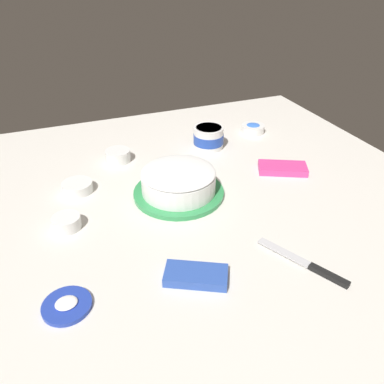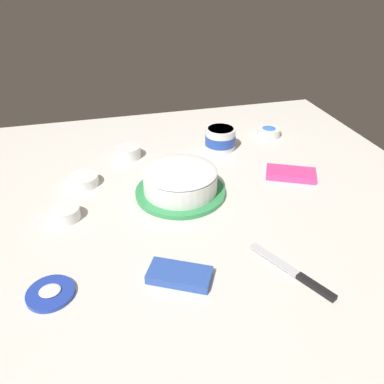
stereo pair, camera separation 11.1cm
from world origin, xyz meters
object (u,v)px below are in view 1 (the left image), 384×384
object	(u,v)px
frosting_tub	(209,137)
spreading_knife	(309,265)
candy_box_upper	(196,275)
frosting_tub_lid	(67,305)
sprinkle_bowl_green	(118,155)
sprinkle_bowl_pink	(77,187)
candy_box_lower	(283,168)
sprinkle_bowl_blue	(253,128)
sprinkle_bowl_yellow	(67,222)
frosted_cake	(179,183)

from	to	relation	value
frosting_tub	spreading_knife	world-z (taller)	frosting_tub
spreading_knife	candy_box_upper	world-z (taller)	candy_box_upper
frosting_tub_lid	sprinkle_bowl_green	size ratio (longest dim) A/B	1.18
sprinkle_bowl_pink	candy_box_lower	size ratio (longest dim) A/B	0.59
sprinkle_bowl_blue	sprinkle_bowl_yellow	size ratio (longest dim) A/B	1.23
spreading_knife	sprinkle_bowl_yellow	size ratio (longest dim) A/B	2.89
sprinkle_bowl_pink	candy_box_upper	size ratio (longest dim) A/B	0.65
sprinkle_bowl_pink	candy_box_upper	bearing A→B (deg)	-67.16
sprinkle_bowl_yellow	spreading_knife	bearing A→B (deg)	-35.34
frosting_tub	sprinkle_bowl_pink	bearing A→B (deg)	-164.68
sprinkle_bowl_yellow	candy_box_upper	distance (m)	0.40
spreading_knife	candy_box_lower	size ratio (longest dim) A/B	1.38
frosted_cake	sprinkle_bowl_green	size ratio (longest dim) A/B	3.14
frosted_cake	sprinkle_bowl_blue	world-z (taller)	frosted_cake
frosting_tub_lid	candy_box_lower	xyz separation A→B (m)	(0.74, 0.33, 0.01)
sprinkle_bowl_green	candy_box_upper	size ratio (longest dim) A/B	0.61
candy_box_lower	candy_box_upper	xyz separation A→B (m)	(-0.46, -0.36, -0.00)
sprinkle_bowl_yellow	frosting_tub_lid	bearing A→B (deg)	-96.21
sprinkle_bowl_yellow	candy_box_upper	size ratio (longest dim) A/B	0.53
frosting_tub	sprinkle_bowl_blue	bearing A→B (deg)	15.47
spreading_knife	sprinkle_bowl_blue	size ratio (longest dim) A/B	2.34
frosting_tub	frosted_cake	bearing A→B (deg)	-128.71
frosting_tub	candy_box_upper	world-z (taller)	frosting_tub
frosting_tub	sprinkle_bowl_green	distance (m)	0.34
frosting_tub	sprinkle_bowl_yellow	xyz separation A→B (m)	(-0.55, -0.31, -0.02)
frosting_tub_lid	spreading_knife	distance (m)	0.55
candy_box_lower	sprinkle_bowl_blue	bearing A→B (deg)	104.43
frosted_cake	spreading_knife	world-z (taller)	frosted_cake
frosting_tub	sprinkle_bowl_green	size ratio (longest dim) A/B	1.29
sprinkle_bowl_blue	sprinkle_bowl_yellow	bearing A→B (deg)	-154.15
spreading_knife	sprinkle_bowl_green	xyz separation A→B (m)	(-0.31, 0.70, 0.02)
frosted_cake	sprinkle_bowl_green	bearing A→B (deg)	113.70
frosted_cake	sprinkle_bowl_pink	distance (m)	0.32
sprinkle_bowl_blue	candy_box_lower	distance (m)	0.33
frosted_cake	sprinkle_bowl_yellow	size ratio (longest dim) A/B	3.63
sprinkle_bowl_green	sprinkle_bowl_pink	xyz separation A→B (m)	(-0.16, -0.15, -0.01)
sprinkle_bowl_pink	sprinkle_bowl_yellow	size ratio (longest dim) A/B	1.23
frosting_tub	sprinkle_bowl_green	bearing A→B (deg)	177.28
frosting_tub	sprinkle_bowl_pink	size ratio (longest dim) A/B	1.20
frosted_cake	sprinkle_bowl_pink	world-z (taller)	frosted_cake
spreading_knife	sprinkle_bowl_yellow	distance (m)	0.63
frosting_tub	candy_box_lower	distance (m)	0.31
sprinkle_bowl_blue	frosting_tub_lid	bearing A→B (deg)	-140.91
sprinkle_bowl_pink	sprinkle_bowl_yellow	xyz separation A→B (m)	(-0.05, -0.18, 0.00)
sprinkle_bowl_blue	candy_box_upper	xyz separation A→B (m)	(-0.53, -0.68, -0.01)
frosting_tub	candy_box_upper	size ratio (longest dim) A/B	0.79
frosting_tub_lid	sprinkle_bowl_green	world-z (taller)	sprinkle_bowl_green
sprinkle_bowl_green	sprinkle_bowl_pink	distance (m)	0.22
sprinkle_bowl_blue	frosted_cake	bearing A→B (deg)	-143.09
frosted_cake	spreading_knife	xyz separation A→B (m)	(0.18, -0.41, -0.04)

